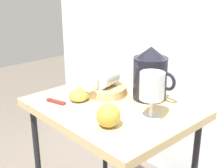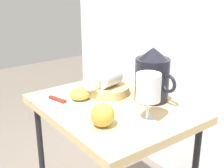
{
  "view_description": "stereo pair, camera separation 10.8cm",
  "coord_description": "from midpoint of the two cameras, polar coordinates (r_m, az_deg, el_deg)",
  "views": [
    {
      "loc": [
        0.74,
        -0.69,
        1.13
      ],
      "look_at": [
        0.0,
        0.0,
        0.76
      ],
      "focal_mm": 48.48,
      "sensor_mm": 36.0,
      "label": 1
    },
    {
      "loc": [
        0.81,
        -0.61,
        1.13
      ],
      "look_at": [
        0.0,
        0.0,
        0.76
      ],
      "focal_mm": 48.48,
      "sensor_mm": 36.0,
      "label": 2
    }
  ],
  "objects": [
    {
      "name": "basket_tray",
      "position": [
        1.2,
        -4.32,
        -1.14
      ],
      "size": [
        0.19,
        0.19,
        0.03
      ],
      "primitive_type": "cylinder",
      "color": "tan",
      "rests_on": "table"
    },
    {
      "name": "apple_half_left",
      "position": [
        1.14,
        -9.09,
        -2.21
      ],
      "size": [
        0.08,
        0.08,
        0.04
      ],
      "primitive_type": "ellipsoid",
      "color": "#B29938",
      "rests_on": "linen_napkin"
    },
    {
      "name": "wine_glass_upright",
      "position": [
        0.96,
        4.37,
        -0.89
      ],
      "size": [
        0.08,
        0.08,
        0.16
      ],
      "color": "silver",
      "rests_on": "table"
    },
    {
      "name": "curtain_drape",
      "position": [
        1.5,
        15.88,
        13.28
      ],
      "size": [
        2.4,
        0.03,
        1.95
      ],
      "primitive_type": "cube",
      "color": "white",
      "rests_on": "ground_plane"
    },
    {
      "name": "apple_half_right",
      "position": [
        1.15,
        -8.49,
        -1.91
      ],
      "size": [
        0.08,
        0.08,
        0.04
      ],
      "primitive_type": "ellipsoid",
      "color": "#B29938",
      "rests_on": "linen_napkin"
    },
    {
      "name": "apple_whole",
      "position": [
        0.94,
        -4.03,
        -5.98
      ],
      "size": [
        0.08,
        0.08,
        0.08
      ],
      "primitive_type": "sphere",
      "color": "#B29938",
      "rests_on": "table"
    },
    {
      "name": "wine_glass_tipped_near",
      "position": [
        1.17,
        -4.01,
        1.24
      ],
      "size": [
        0.09,
        0.16,
        0.08
      ],
      "color": "silver",
      "rests_on": "basket_tray"
    },
    {
      "name": "knife",
      "position": [
        1.12,
        -12.08,
        -3.73
      ],
      "size": [
        0.2,
        0.07,
        0.01
      ],
      "color": "silver",
      "rests_on": "linen_napkin"
    },
    {
      "name": "linen_napkin",
      "position": [
        1.13,
        -10.15,
        -3.69
      ],
      "size": [
        0.32,
        0.26,
        0.0
      ],
      "primitive_type": "cube",
      "rotation": [
        0.0,
        0.0,
        0.25
      ],
      "color": "silver",
      "rests_on": "table"
    },
    {
      "name": "table",
      "position": [
        1.14,
        -2.73,
        -7.11
      ],
      "size": [
        0.59,
        0.46,
        0.68
      ],
      "color": "tan",
      "rests_on": "ground_plane"
    },
    {
      "name": "pitcher",
      "position": [
        1.14,
        4.54,
        1.13
      ],
      "size": [
        0.18,
        0.13,
        0.2
      ],
      "color": "black",
      "rests_on": "table"
    }
  ]
}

